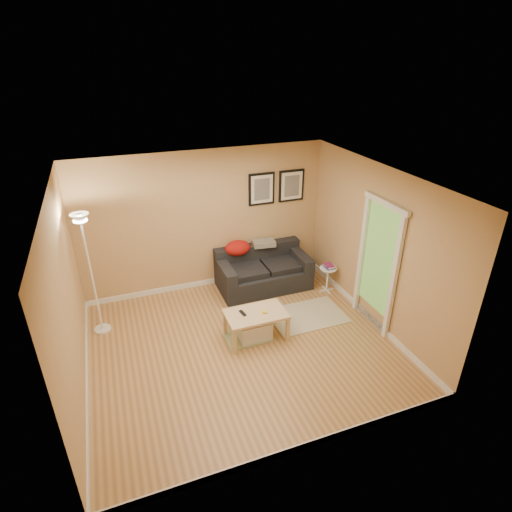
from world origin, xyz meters
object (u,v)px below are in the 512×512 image
(floor_lamp, at_px, (92,279))
(storage_bin, at_px, (254,329))
(side_table, at_px, (327,279))
(coffee_table, at_px, (256,325))
(sofa, at_px, (264,269))
(book_stack, at_px, (329,266))

(floor_lamp, bearing_deg, storage_bin, -24.90)
(side_table, bearing_deg, coffee_table, -153.75)
(side_table, bearing_deg, sofa, 152.34)
(side_table, relative_size, floor_lamp, 0.24)
(sofa, bearing_deg, coffee_table, -115.78)
(book_stack, bearing_deg, side_table, -157.59)
(book_stack, bearing_deg, coffee_table, -164.67)
(sofa, height_order, coffee_table, sofa)
(sofa, relative_size, floor_lamp, 0.84)
(storage_bin, relative_size, book_stack, 2.45)
(coffee_table, height_order, floor_lamp, floor_lamp)
(sofa, xyz_separation_m, floor_lamp, (-2.96, -0.36, 0.58))
(storage_bin, distance_m, side_table, 1.97)
(sofa, relative_size, storage_bin, 3.27)
(coffee_table, xyz_separation_m, side_table, (1.75, 0.86, 0.01))
(side_table, bearing_deg, floor_lamp, 177.21)
(coffee_table, bearing_deg, side_table, 18.84)
(coffee_table, relative_size, side_table, 1.92)
(floor_lamp, bearing_deg, book_stack, -2.60)
(storage_bin, height_order, side_table, side_table)
(book_stack, bearing_deg, sofa, 142.29)
(sofa, relative_size, book_stack, 8.02)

